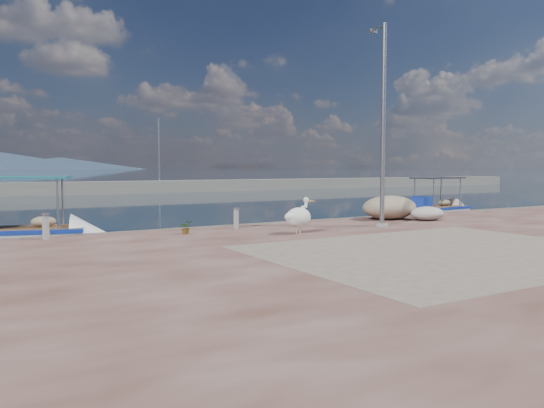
{
  "coord_description": "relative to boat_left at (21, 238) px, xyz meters",
  "views": [
    {
      "loc": [
        -9.28,
        -12.02,
        2.58
      ],
      "look_at": [
        0.0,
        3.8,
        1.3
      ],
      "focal_mm": 35.0,
      "sensor_mm": 36.0,
      "label": 1
    }
  ],
  "objects": [
    {
      "name": "ground",
      "position": [
        7.62,
        -7.53,
        -0.21
      ],
      "size": [
        1400.0,
        1400.0,
        0.0
      ],
      "primitive_type": "plane",
      "color": "#162635",
      "rests_on": "ground"
    },
    {
      "name": "quay",
      "position": [
        7.62,
        -13.53,
        0.04
      ],
      "size": [
        44.0,
        22.0,
        0.5
      ],
      "primitive_type": "cube",
      "color": "#4D2A21",
      "rests_on": "ground"
    },
    {
      "name": "quay_patch",
      "position": [
        8.62,
        -10.53,
        0.3
      ],
      "size": [
        9.0,
        7.0,
        0.01
      ],
      "primitive_type": "cube",
      "color": "gray",
      "rests_on": "quay"
    },
    {
      "name": "breakwater",
      "position": [
        7.62,
        32.47,
        0.4
      ],
      "size": [
        120.0,
        2.2,
        7.5
      ],
      "color": "gray",
      "rests_on": "ground"
    },
    {
      "name": "boat_left",
      "position": [
        0.0,
        0.0,
        0.0
      ],
      "size": [
        5.79,
        3.18,
        2.65
      ],
      "rotation": [
        0.0,
        0.0,
        -0.26
      ],
      "color": "white",
      "rests_on": "ground"
    },
    {
      "name": "boat_right",
      "position": [
        20.17,
        0.3,
        -0.02
      ],
      "size": [
        5.05,
        1.97,
        2.38
      ],
      "rotation": [
        0.0,
        0.0,
        0.07
      ],
      "color": "white",
      "rests_on": "ground"
    },
    {
      "name": "pelican",
      "position": [
        7.4,
        -5.77,
        0.83
      ],
      "size": [
        1.18,
        0.62,
        1.14
      ],
      "rotation": [
        0.0,
        0.0,
        0.11
      ],
      "color": "tan",
      "rests_on": "quay"
    },
    {
      "name": "lamp_post",
      "position": [
        11.01,
        -5.55,
        3.59
      ],
      "size": [
        0.44,
        0.96,
        7.0
      ],
      "color": "gray",
      "rests_on": "quay"
    },
    {
      "name": "bollard_near",
      "position": [
        6.32,
        -3.55,
        0.68
      ],
      "size": [
        0.24,
        0.24,
        0.72
      ],
      "color": "gray",
      "rests_on": "quay"
    },
    {
      "name": "bollard_far",
      "position": [
        0.39,
        -3.18,
        0.71
      ],
      "size": [
        0.25,
        0.25,
        0.77
      ],
      "color": "gray",
      "rests_on": "quay"
    },
    {
      "name": "potted_plant",
      "position": [
        4.32,
        -4.07,
        0.5
      ],
      "size": [
        0.44,
        0.4,
        0.42
      ],
      "primitive_type": "imported",
      "rotation": [
        0.0,
        0.0,
        -0.22
      ],
      "color": "#33722D",
      "rests_on": "quay"
    },
    {
      "name": "net_pile_d",
      "position": [
        14.04,
        -4.81,
        0.56
      ],
      "size": [
        1.44,
        1.08,
        0.54
      ],
      "primitive_type": "ellipsoid",
      "color": "beige",
      "rests_on": "quay"
    },
    {
      "name": "net_pile_c",
      "position": [
        13.07,
        -3.73,
        0.76
      ],
      "size": [
        2.4,
        1.71,
        0.94
      ],
      "primitive_type": "ellipsoid",
      "color": "#BFA68E",
      "rests_on": "quay"
    }
  ]
}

